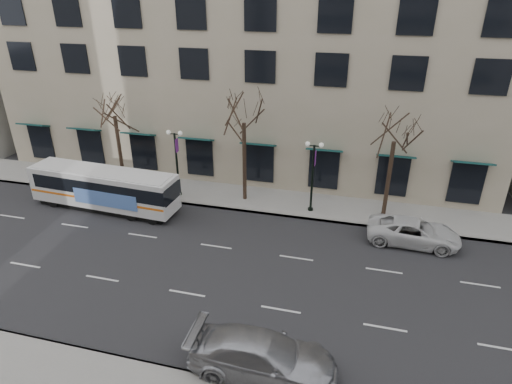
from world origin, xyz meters
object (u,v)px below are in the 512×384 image
(silver_car, at_px, (263,356))
(city_bus, at_px, (105,188))
(lamp_post_left, at_px, (177,160))
(white_pickup, at_px, (414,232))
(lamp_post_right, at_px, (313,174))
(tree_far_left, at_px, (113,103))
(tree_far_right, at_px, (396,127))
(tree_far_mid, at_px, (244,109))

(silver_car, bearing_deg, city_bus, 51.01)
(lamp_post_left, height_order, white_pickup, lamp_post_left)
(lamp_post_right, xyz_separation_m, city_bus, (-14.25, -3.08, -1.33))
(tree_far_left, bearing_deg, lamp_post_left, -6.83)
(tree_far_left, xyz_separation_m, lamp_post_left, (5.01, -0.60, -3.75))
(lamp_post_right, height_order, city_bus, lamp_post_right)
(tree_far_left, relative_size, tree_far_right, 1.03)
(tree_far_mid, distance_m, lamp_post_left, 6.40)
(tree_far_left, distance_m, silver_car, 22.01)
(tree_far_mid, relative_size, white_pickup, 1.53)
(city_bus, bearing_deg, lamp_post_right, 15.63)
(lamp_post_left, relative_size, white_pickup, 0.93)
(lamp_post_left, distance_m, white_pickup, 17.01)
(tree_far_right, relative_size, city_bus, 0.73)
(lamp_post_right, distance_m, city_bus, 14.64)
(city_bus, relative_size, silver_car, 1.79)
(tree_far_right, relative_size, white_pickup, 1.45)
(city_bus, bearing_deg, silver_car, -35.02)
(tree_far_right, distance_m, city_bus, 20.17)
(tree_far_left, xyz_separation_m, city_bus, (0.76, -3.68, -5.09))
(tree_far_mid, xyz_separation_m, white_pickup, (11.71, -3.01, -6.13))
(lamp_post_left, bearing_deg, tree_far_left, 173.17)
(city_bus, height_order, silver_car, city_bus)
(tree_far_left, distance_m, city_bus, 6.32)
(tree_far_right, distance_m, lamp_post_right, 6.11)
(tree_far_left, height_order, lamp_post_right, tree_far_left)
(tree_far_right, bearing_deg, lamp_post_right, -173.15)
(tree_far_right, bearing_deg, silver_car, -108.37)
(tree_far_mid, height_order, city_bus, tree_far_mid)
(tree_far_left, relative_size, white_pickup, 1.50)
(tree_far_right, bearing_deg, white_pickup, -60.48)
(tree_far_right, xyz_separation_m, city_bus, (-19.24, -3.68, -4.81))
(tree_far_left, xyz_separation_m, tree_far_mid, (10.00, 0.00, 0.21))
(lamp_post_left, bearing_deg, city_bus, -144.07)
(lamp_post_left, height_order, city_bus, lamp_post_left)
(tree_far_right, distance_m, white_pickup, 6.62)
(white_pickup, bearing_deg, city_bus, 93.68)
(tree_far_mid, bearing_deg, silver_car, -71.50)
(lamp_post_right, xyz_separation_m, silver_car, (0.01, -14.40, -2.05))
(tree_far_left, relative_size, lamp_post_left, 1.60)
(tree_far_left, xyz_separation_m, lamp_post_right, (15.01, -0.60, -3.75))
(tree_far_right, xyz_separation_m, white_pickup, (1.71, -3.01, -5.65))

